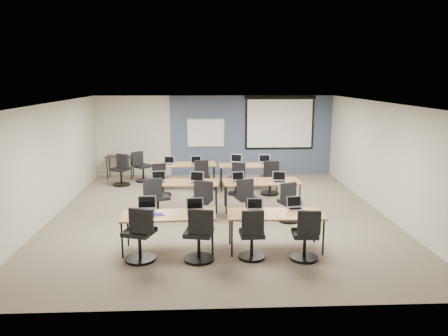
{
  "coord_description": "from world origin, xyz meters",
  "views": [
    {
      "loc": [
        -0.36,
        -10.26,
        3.27
      ],
      "look_at": [
        0.13,
        0.4,
        1.07
      ],
      "focal_mm": 35.0,
      "sensor_mm": 36.0,
      "label": 1
    }
  ],
  "objects_px": {
    "task_chair_11": "(270,180)",
    "task_chair_6": "(246,202)",
    "task_chair_8": "(162,182)",
    "task_chair_7": "(289,205)",
    "task_chair_1": "(199,239)",
    "laptop_2": "(255,208)",
    "spare_chair_b": "(122,172)",
    "task_chair_4": "(157,202)",
    "task_chair_2": "(252,239)",
    "laptop_3": "(295,206)",
    "training_table_front_left": "(168,217)",
    "laptop_8": "(169,163)",
    "projector_screen": "(280,120)",
    "task_chair_5": "(202,205)",
    "task_chair_0": "(140,239)",
    "laptop_5": "(197,180)",
    "task_chair_9": "(202,179)",
    "laptop_11": "(265,161)",
    "laptop_9": "(196,162)",
    "spare_chair_a": "(142,169)",
    "training_table_mid_right": "(262,183)",
    "whiteboard": "(206,133)",
    "training_table_back_right": "(248,166)",
    "laptop_10": "(237,161)",
    "training_table_mid_left": "(182,184)",
    "laptop_4": "(158,179)",
    "laptop_0": "(146,207)",
    "utility_table": "(120,159)",
    "task_chair_3": "(306,239)",
    "laptop_1": "(195,208)",
    "training_table_front_right": "(275,215)",
    "laptop_6": "(238,179)"
  },
  "relations": [
    {
      "from": "task_chair_2",
      "to": "utility_table",
      "type": "relative_size",
      "value": 1.07
    },
    {
      "from": "laptop_5",
      "to": "spare_chair_a",
      "type": "distance_m",
      "value": 3.76
    },
    {
      "from": "training_table_front_left",
      "to": "task_chair_6",
      "type": "relative_size",
      "value": 1.8
    },
    {
      "from": "training_table_front_left",
      "to": "training_table_mid_right",
      "type": "height_order",
      "value": "same"
    },
    {
      "from": "task_chair_5",
      "to": "laptop_11",
      "type": "xyz_separation_m",
      "value": [
        1.91,
        3.32,
        0.37
      ]
    },
    {
      "from": "training_table_mid_left",
      "to": "laptop_2",
      "type": "relative_size",
      "value": 5.98
    },
    {
      "from": "laptop_1",
      "to": "task_chair_2",
      "type": "height_order",
      "value": "laptop_1"
    },
    {
      "from": "training_table_front_left",
      "to": "laptop_8",
      "type": "xyz_separation_m",
      "value": [
        -0.36,
        4.92,
        0.11
      ]
    },
    {
      "from": "task_chair_8",
      "to": "laptop_2",
      "type": "bearing_deg",
      "value": -82.79
    },
    {
      "from": "whiteboard",
      "to": "training_table_mid_right",
      "type": "xyz_separation_m",
      "value": [
        1.37,
        -4.07,
        -0.76
      ]
    },
    {
      "from": "laptop_4",
      "to": "training_table_mid_right",
      "type": "bearing_deg",
      "value": -14.49
    },
    {
      "from": "whiteboard",
      "to": "laptop_3",
      "type": "relative_size",
      "value": 4.14
    },
    {
      "from": "spare_chair_b",
      "to": "task_chair_4",
      "type": "bearing_deg",
      "value": -38.28
    },
    {
      "from": "task_chair_7",
      "to": "laptop_8",
      "type": "distance_m",
      "value": 4.49
    },
    {
      "from": "training_table_mid_left",
      "to": "task_chair_7",
      "type": "xyz_separation_m",
      "value": [
        2.51,
        -1.05,
        -0.29
      ]
    },
    {
      "from": "task_chair_4",
      "to": "task_chair_7",
      "type": "height_order",
      "value": "task_chair_4"
    },
    {
      "from": "task_chair_6",
      "to": "laptop_5",
      "type": "bearing_deg",
      "value": 134.13
    },
    {
      "from": "task_chair_2",
      "to": "laptop_3",
      "type": "xyz_separation_m",
      "value": [
        0.93,
        0.73,
        0.39
      ]
    },
    {
      "from": "task_chair_4",
      "to": "laptop_5",
      "type": "bearing_deg",
      "value": 11.09
    },
    {
      "from": "training_table_front_left",
      "to": "laptop_4",
      "type": "xyz_separation_m",
      "value": [
        -0.45,
        2.66,
        0.11
      ]
    },
    {
      "from": "projector_screen",
      "to": "training_table_mid_right",
      "type": "relative_size",
      "value": 1.24
    },
    {
      "from": "training_table_mid_left",
      "to": "task_chair_5",
      "type": "height_order",
      "value": "task_chair_5"
    },
    {
      "from": "whiteboard",
      "to": "training_table_mid_right",
      "type": "distance_m",
      "value": 4.37
    },
    {
      "from": "laptop_0",
      "to": "laptop_10",
      "type": "height_order",
      "value": "laptop_0"
    },
    {
      "from": "laptop_4",
      "to": "laptop_6",
      "type": "bearing_deg",
      "value": -15.77
    },
    {
      "from": "task_chair_1",
      "to": "task_chair_6",
      "type": "relative_size",
      "value": 1.04
    },
    {
      "from": "task_chair_11",
      "to": "task_chair_6",
      "type": "bearing_deg",
      "value": -113.83
    },
    {
      "from": "task_chair_6",
      "to": "task_chair_8",
      "type": "bearing_deg",
      "value": 118.63
    },
    {
      "from": "task_chair_4",
      "to": "utility_table",
      "type": "relative_size",
      "value": 1.12
    },
    {
      "from": "training_table_mid_right",
      "to": "laptop_11",
      "type": "distance_m",
      "value": 2.37
    },
    {
      "from": "laptop_10",
      "to": "task_chair_1",
      "type": "bearing_deg",
      "value": -83.65
    },
    {
      "from": "training_table_mid_right",
      "to": "laptop_8",
      "type": "bearing_deg",
      "value": 134.16
    },
    {
      "from": "task_chair_8",
      "to": "task_chair_7",
      "type": "bearing_deg",
      "value": -59.93
    },
    {
      "from": "laptop_3",
      "to": "projector_screen",
      "type": "bearing_deg",
      "value": 75.1
    },
    {
      "from": "training_table_back_right",
      "to": "task_chair_1",
      "type": "xyz_separation_m",
      "value": [
        -1.42,
        -5.27,
        -0.26
      ]
    },
    {
      "from": "laptop_4",
      "to": "training_table_front_left",
      "type": "bearing_deg",
      "value": -94.39
    },
    {
      "from": "laptop_9",
      "to": "task_chair_6",
      "type": "bearing_deg",
      "value": -70.58
    },
    {
      "from": "laptop_5",
      "to": "task_chair_9",
      "type": "relative_size",
      "value": 0.36
    },
    {
      "from": "laptop_11",
      "to": "laptop_3",
      "type": "bearing_deg",
      "value": -90.44
    },
    {
      "from": "task_chair_1",
      "to": "laptop_2",
      "type": "relative_size",
      "value": 3.33
    },
    {
      "from": "task_chair_3",
      "to": "utility_table",
      "type": "xyz_separation_m",
      "value": [
        -4.61,
        6.92,
        0.25
      ]
    },
    {
      "from": "task_chair_1",
      "to": "task_chair_5",
      "type": "xyz_separation_m",
      "value": [
        0.03,
        2.19,
        -0.01
      ]
    },
    {
      "from": "laptop_9",
      "to": "laptop_10",
      "type": "height_order",
      "value": "laptop_10"
    },
    {
      "from": "task_chair_0",
      "to": "task_chair_11",
      "type": "bearing_deg",
      "value": 75.2
    },
    {
      "from": "task_chair_5",
      "to": "task_chair_2",
      "type": "bearing_deg",
      "value": -49.2
    },
    {
      "from": "laptop_3",
      "to": "training_table_front_left",
      "type": "bearing_deg",
      "value": 177.88
    },
    {
      "from": "projector_screen",
      "to": "task_chair_4",
      "type": "height_order",
      "value": "projector_screen"
    },
    {
      "from": "training_table_front_right",
      "to": "task_chair_11",
      "type": "height_order",
      "value": "task_chair_11"
    },
    {
      "from": "projector_screen",
      "to": "spare_chair_b",
      "type": "height_order",
      "value": "projector_screen"
    },
    {
      "from": "laptop_3",
      "to": "laptop_6",
      "type": "bearing_deg",
      "value": 103.87
    }
  ]
}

